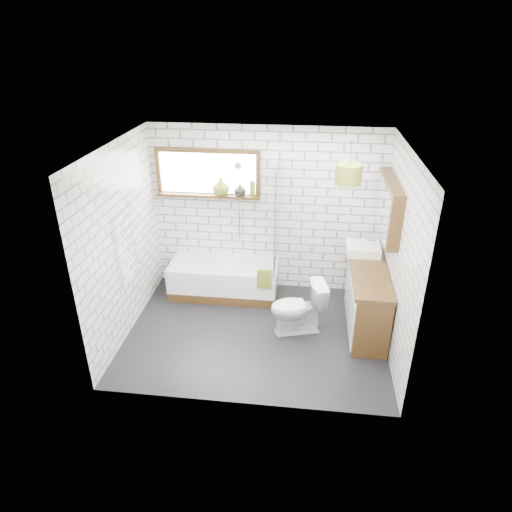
# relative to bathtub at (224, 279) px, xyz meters

# --- Properties ---
(floor) EXTENTS (3.40, 2.60, 0.01)m
(floor) POSITION_rel_bathtub_xyz_m (0.60, -0.95, -0.27)
(floor) COLOR black
(floor) RESTS_ON ground
(ceiling) EXTENTS (3.40, 2.60, 0.01)m
(ceiling) POSITION_rel_bathtub_xyz_m (0.60, -0.95, 2.24)
(ceiling) COLOR white
(ceiling) RESTS_ON ground
(wall_back) EXTENTS (3.40, 0.01, 2.50)m
(wall_back) POSITION_rel_bathtub_xyz_m (0.60, 0.36, 0.99)
(wall_back) COLOR white
(wall_back) RESTS_ON ground
(wall_front) EXTENTS (3.40, 0.01, 2.50)m
(wall_front) POSITION_rel_bathtub_xyz_m (0.60, -2.25, 0.99)
(wall_front) COLOR white
(wall_front) RESTS_ON ground
(wall_left) EXTENTS (0.01, 2.60, 2.50)m
(wall_left) POSITION_rel_bathtub_xyz_m (-1.10, -0.95, 0.99)
(wall_left) COLOR white
(wall_left) RESTS_ON ground
(wall_right) EXTENTS (0.01, 2.60, 2.50)m
(wall_right) POSITION_rel_bathtub_xyz_m (2.31, -0.95, 0.99)
(wall_right) COLOR white
(wall_right) RESTS_ON ground
(window) EXTENTS (1.52, 0.16, 0.68)m
(window) POSITION_rel_bathtub_xyz_m (-0.25, 0.31, 1.54)
(window) COLOR #36210F
(window) RESTS_ON wall_back
(towel_radiator) EXTENTS (0.06, 0.52, 1.00)m
(towel_radiator) POSITION_rel_bathtub_xyz_m (-1.06, -0.95, 0.94)
(towel_radiator) COLOR white
(towel_radiator) RESTS_ON wall_left
(mirror_cabinet) EXTENTS (0.16, 1.20, 0.70)m
(mirror_cabinet) POSITION_rel_bathtub_xyz_m (2.22, -0.35, 1.39)
(mirror_cabinet) COLOR #36210F
(mirror_cabinet) RESTS_ON wall_right
(shower_riser) EXTENTS (0.02, 0.02, 1.30)m
(shower_riser) POSITION_rel_bathtub_xyz_m (0.20, 0.31, 1.09)
(shower_riser) COLOR silver
(shower_riser) RESTS_ON wall_back
(bathtub) EXTENTS (1.61, 0.71, 0.52)m
(bathtub) POSITION_rel_bathtub_xyz_m (0.00, 0.00, 0.00)
(bathtub) COLOR white
(bathtub) RESTS_ON floor
(shower_screen) EXTENTS (0.02, 0.72, 1.50)m
(shower_screen) POSITION_rel_bathtub_xyz_m (0.78, 0.00, 1.01)
(shower_screen) COLOR white
(shower_screen) RESTS_ON bathtub
(towel_green) EXTENTS (0.21, 0.06, 0.29)m
(towel_green) POSITION_rel_bathtub_xyz_m (0.65, -0.35, 0.24)
(towel_green) COLOR olive
(towel_green) RESTS_ON bathtub
(towel_beige) EXTENTS (0.18, 0.04, 0.23)m
(towel_beige) POSITION_rel_bathtub_xyz_m (0.65, -0.35, 0.24)
(towel_beige) COLOR tan
(towel_beige) RESTS_ON bathtub
(vanity) EXTENTS (0.48, 1.49, 0.85)m
(vanity) POSITION_rel_bathtub_xyz_m (2.06, -0.59, 0.17)
(vanity) COLOR #36210F
(vanity) RESTS_ON floor
(basin) EXTENTS (0.46, 0.40, 0.13)m
(basin) POSITION_rel_bathtub_xyz_m (2.00, -0.09, 0.66)
(basin) COLOR white
(basin) RESTS_ON vanity
(tap) EXTENTS (0.04, 0.04, 0.17)m
(tap) POSITION_rel_bathtub_xyz_m (2.16, -0.09, 0.73)
(tap) COLOR silver
(tap) RESTS_ON vanity
(toilet) EXTENTS (0.59, 0.80, 0.73)m
(toilet) POSITION_rel_bathtub_xyz_m (1.15, -0.84, 0.11)
(toilet) COLOR white
(toilet) RESTS_ON floor
(vase_olive) EXTENTS (0.25, 0.25, 0.26)m
(vase_olive) POSITION_rel_bathtub_xyz_m (-0.06, 0.28, 1.35)
(vase_olive) COLOR olive
(vase_olive) RESTS_ON window
(vase_dark) EXTENTS (0.22, 0.22, 0.18)m
(vase_dark) POSITION_rel_bathtub_xyz_m (0.22, 0.28, 1.31)
(vase_dark) COLOR black
(vase_dark) RESTS_ON window
(bottle) EXTENTS (0.08, 0.08, 0.22)m
(bottle) POSITION_rel_bathtub_xyz_m (0.40, 0.28, 1.33)
(bottle) COLOR olive
(bottle) RESTS_ON window
(pendant) EXTENTS (0.32, 0.32, 0.24)m
(pendant) POSITION_rel_bathtub_xyz_m (1.67, -0.47, 1.84)
(pendant) COLOR olive
(pendant) RESTS_ON ceiling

